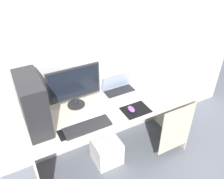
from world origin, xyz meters
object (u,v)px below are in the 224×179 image
Objects in this scene: monitor at (75,86)px; subwoofer at (107,151)px; laptop at (119,88)px; pc_tower at (33,104)px; keyboard at (87,127)px; cell_phone at (63,135)px; mouse_left at (131,109)px.

monitor is 0.91m from subwoofer.
laptop is at bearing 34.50° from subwoofer.
pc_tower reaches higher than subwoofer.
subwoofer is (0.65, -0.04, -0.87)m from pc_tower.
subwoofer is (-0.24, -0.17, -0.67)m from laptop.
keyboard is 0.73m from subwoofer.
keyboard is at bearing -3.30° from cell_phone.
laptop reaches higher than subwoofer.
subwoofer is at bearing -3.71° from pc_tower.
pc_tower is at bearing 165.58° from mouse_left.
keyboard is 1.43× the size of subwoofer.
pc_tower is 0.95× the size of monitor.
keyboard is at bearing -94.81° from monitor.
laptop is 0.81m from cell_phone.
laptop reaches higher than mouse_left.
monitor is 0.41m from keyboard.
pc_tower is at bearing 176.29° from subwoofer.
pc_tower reaches higher than mouse_left.
monitor reaches higher than mouse_left.
keyboard is (0.37, -0.23, -0.23)m from pc_tower.
monitor is at bearing 14.95° from pc_tower.
laptop is 1.22× the size of subwoofer.
cell_phone is at bearing -154.86° from laptop.
pc_tower is 0.42m from monitor.
pc_tower is 4.97× the size of mouse_left.
monitor is 1.20× the size of keyboard.
pc_tower is 0.36m from cell_phone.
mouse_left is at bearing 2.50° from keyboard.
pc_tower is at bearing -172.10° from laptop.
pc_tower is 0.50m from keyboard.
pc_tower reaches higher than keyboard.
mouse_left reaches higher than keyboard.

